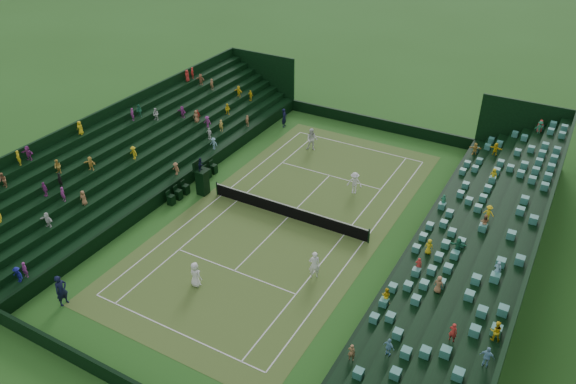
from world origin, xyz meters
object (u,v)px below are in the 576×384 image
tennis_net (288,211)px  player_near_east (314,265)px  player_near_west (195,275)px  player_far_east (355,183)px  umpire_chair (202,179)px  player_far_west (312,139)px

tennis_net → player_near_east: size_ratio=6.49×
player_near_west → player_far_east: 14.06m
tennis_net → player_far_east: bearing=62.9°
tennis_net → player_near_west: 8.59m
umpire_chair → tennis_net: bearing=2.8°
umpire_chair → player_near_east: bearing=-21.0°
umpire_chair → player_far_east: size_ratio=1.74×
player_near_east → player_far_east: (-1.72, 9.62, -0.07)m
player_near_west → player_far_east: (3.75, 13.55, 0.03)m
player_near_west → player_near_east: 6.73m
tennis_net → player_far_east: size_ratio=7.07×
player_near_east → player_far_west: 15.92m
player_near_west → player_far_west: (-1.96, 18.01, 0.14)m
player_near_east → player_near_west: bearing=-0.0°
tennis_net → player_far_west: (-3.13, 9.50, 0.41)m
tennis_net → umpire_chair: umpire_chair is taller
player_near_east → player_far_east: bearing=-115.6°
tennis_net → player_near_east: 6.29m
player_near_east → player_far_east: player_near_east is taller
tennis_net → player_far_east: (2.58, 5.05, 0.30)m
umpire_chair → player_near_west: bearing=-55.5°
player_near_west → player_near_east: (5.46, 3.93, 0.11)m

